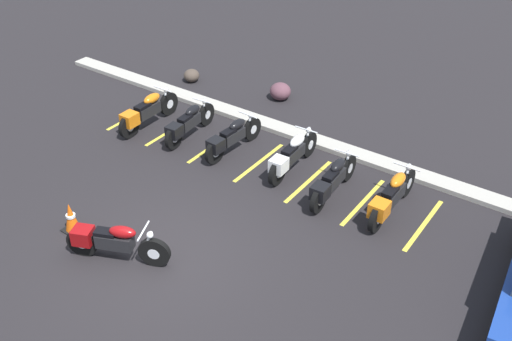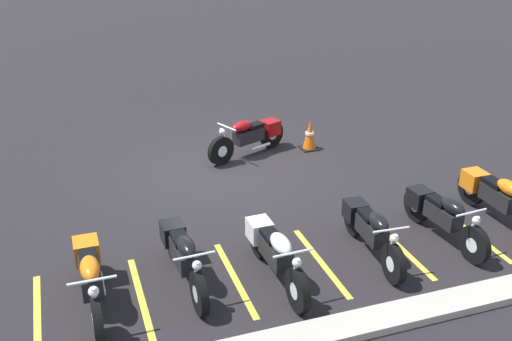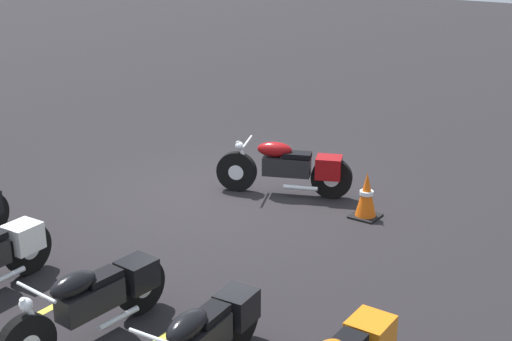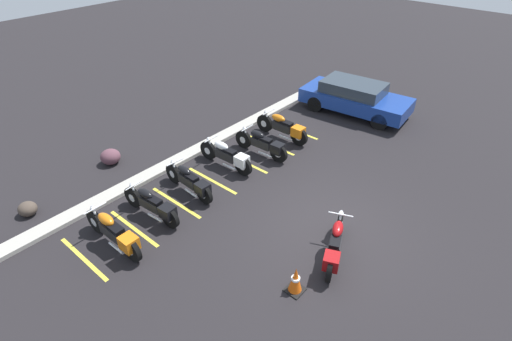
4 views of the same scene
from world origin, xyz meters
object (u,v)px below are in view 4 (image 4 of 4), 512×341
at_px(motorcycle_maroon_featured, 335,245).
at_px(parked_bike_0, 114,233).
at_px(parked_bike_4, 263,144).
at_px(parked_bike_3, 228,156).
at_px(traffic_cone, 295,280).
at_px(parked_bike_5, 284,127).
at_px(landscape_rock_0, 28,209).
at_px(parked_bike_1, 153,205).
at_px(car_blue, 355,97).
at_px(landscape_rock_1, 110,157).
at_px(parked_bike_2, 190,181).

bearing_deg(motorcycle_maroon_featured, parked_bike_0, 103.42).
bearing_deg(parked_bike_4, parked_bike_3, 71.61).
relative_size(motorcycle_maroon_featured, traffic_cone, 2.94).
relative_size(parked_bike_5, landscape_rock_0, 4.41).
distance_m(motorcycle_maroon_featured, traffic_cone, 1.41).
distance_m(parked_bike_4, landscape_rock_0, 7.28).
bearing_deg(parked_bike_5, parked_bike_1, 89.74).
distance_m(parked_bike_1, car_blue, 9.50).
xyz_separation_m(parked_bike_5, landscape_rock_0, (-8.03, 2.76, -0.27)).
distance_m(parked_bike_0, car_blue, 10.79).
bearing_deg(motorcycle_maroon_featured, parked_bike_4, 36.61).
relative_size(parked_bike_0, landscape_rock_1, 3.47).
bearing_deg(parked_bike_4, car_blue, -99.66).
bearing_deg(parked_bike_5, traffic_cone, 129.49).
height_order(parked_bike_2, landscape_rock_1, parked_bike_2).
xyz_separation_m(parked_bike_2, parked_bike_5, (4.43, -0.07, 0.03)).
relative_size(parked_bike_0, traffic_cone, 3.23).
relative_size(parked_bike_1, traffic_cone, 3.04).
height_order(car_blue, landscape_rock_0, car_blue).
xyz_separation_m(parked_bike_1, traffic_cone, (0.51, -4.40, -0.11)).
height_order(parked_bike_2, car_blue, car_blue).
height_order(parked_bike_1, parked_bike_2, same).
height_order(motorcycle_maroon_featured, landscape_rock_0, motorcycle_maroon_featured).
distance_m(motorcycle_maroon_featured, parked_bike_5, 5.98).
xyz_separation_m(landscape_rock_1, traffic_cone, (-0.25, -7.73, 0.07)).
bearing_deg(traffic_cone, parked_bike_1, 96.65).
relative_size(parked_bike_4, landscape_rock_1, 3.35).
relative_size(parked_bike_3, landscape_rock_0, 4.27).
bearing_deg(motorcycle_maroon_featured, landscape_rock_0, 96.28).
height_order(parked_bike_1, landscape_rock_1, parked_bike_1).
distance_m(motorcycle_maroon_featured, parked_bike_0, 5.40).
relative_size(parked_bike_3, landscape_rock_1, 3.37).
relative_size(landscape_rock_0, landscape_rock_1, 0.79).
bearing_deg(landscape_rock_0, motorcycle_maroon_featured, -60.51).
bearing_deg(parked_bike_1, parked_bike_2, -91.87).
distance_m(parked_bike_0, landscape_rock_0, 3.10).
height_order(motorcycle_maroon_featured, parked_bike_2, motorcycle_maroon_featured).
height_order(parked_bike_0, parked_bike_4, parked_bike_0).
bearing_deg(car_blue, motorcycle_maroon_featured, -69.30).
bearing_deg(landscape_rock_0, parked_bike_2, -36.74).
height_order(parked_bike_1, traffic_cone, parked_bike_1).
relative_size(parked_bike_0, parked_bike_2, 1.06).
distance_m(parked_bike_0, parked_bike_3, 4.45).
relative_size(motorcycle_maroon_featured, parked_bike_5, 0.91).
relative_size(parked_bike_3, parked_bike_4, 1.01).
relative_size(parked_bike_5, landscape_rock_1, 3.48).
xyz_separation_m(parked_bike_4, car_blue, (5.01, -0.64, 0.23)).
xyz_separation_m(landscape_rock_0, landscape_rock_1, (2.98, 0.57, 0.05)).
height_order(parked_bike_4, traffic_cone, parked_bike_4).
height_order(parked_bike_4, parked_bike_5, parked_bike_5).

